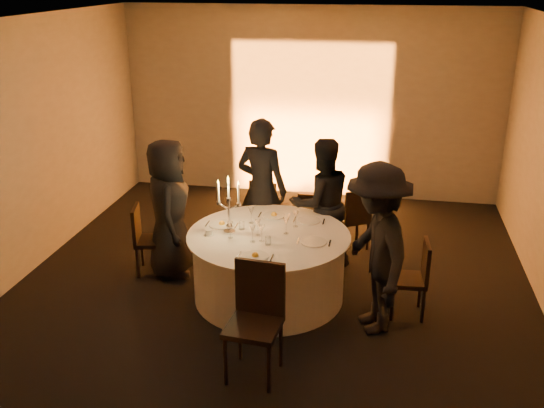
% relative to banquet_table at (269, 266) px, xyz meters
% --- Properties ---
extents(floor, '(7.00, 7.00, 0.00)m').
position_rel_banquet_table_xyz_m(floor, '(0.00, 0.00, -0.38)').
color(floor, black).
rests_on(floor, ground).
extents(ceiling, '(7.00, 7.00, 0.00)m').
position_rel_banquet_table_xyz_m(ceiling, '(0.00, 0.00, 2.62)').
color(ceiling, white).
rests_on(ceiling, wall_back).
extents(wall_back, '(7.00, 0.00, 7.00)m').
position_rel_banquet_table_xyz_m(wall_back, '(0.00, 3.50, 1.12)').
color(wall_back, '#A49E98').
rests_on(wall_back, floor).
extents(wall_front, '(7.00, 0.00, 7.00)m').
position_rel_banquet_table_xyz_m(wall_front, '(0.00, -3.50, 1.12)').
color(wall_front, '#A49E98').
rests_on(wall_front, floor).
extents(wall_left, '(0.00, 7.00, 7.00)m').
position_rel_banquet_table_xyz_m(wall_left, '(-3.00, 0.00, 1.12)').
color(wall_left, '#A49E98').
rests_on(wall_left, floor).
extents(uplighter_fixture, '(0.25, 0.12, 0.10)m').
position_rel_banquet_table_xyz_m(uplighter_fixture, '(0.00, 3.20, -0.33)').
color(uplighter_fixture, black).
rests_on(uplighter_fixture, floor).
extents(banquet_table, '(1.80, 1.80, 0.77)m').
position_rel_banquet_table_xyz_m(banquet_table, '(0.00, 0.00, 0.00)').
color(banquet_table, black).
rests_on(banquet_table, floor).
extents(chair_left, '(0.45, 0.45, 0.86)m').
position_rel_banquet_table_xyz_m(chair_left, '(-1.58, 0.32, 0.09)').
color(chair_left, black).
rests_on(chair_left, floor).
extents(chair_back_left, '(0.45, 0.45, 0.87)m').
position_rel_banquet_table_xyz_m(chair_back_left, '(-0.34, 1.52, 0.10)').
color(chair_back_left, black).
rests_on(chair_back_left, floor).
extents(chair_back_right, '(0.51, 0.51, 0.85)m').
position_rel_banquet_table_xyz_m(chair_back_right, '(0.87, 1.44, 0.09)').
color(chair_back_right, black).
rests_on(chair_back_right, floor).
extents(chair_right, '(0.40, 0.40, 0.85)m').
position_rel_banquet_table_xyz_m(chair_right, '(1.59, -0.09, 0.09)').
color(chair_right, black).
rests_on(chair_right, floor).
extents(chair_front, '(0.51, 0.51, 1.06)m').
position_rel_banquet_table_xyz_m(chair_front, '(0.15, -1.36, 0.22)').
color(chair_front, black).
rests_on(chair_front, floor).
extents(guest_left, '(0.74, 0.94, 1.68)m').
position_rel_banquet_table_xyz_m(guest_left, '(-1.27, 0.36, 0.46)').
color(guest_left, black).
rests_on(guest_left, floor).
extents(guest_back_left, '(0.76, 0.60, 1.83)m').
position_rel_banquet_table_xyz_m(guest_back_left, '(-0.28, 1.01, 0.53)').
color(guest_back_left, black).
rests_on(guest_back_left, floor).
extents(guest_back_right, '(0.99, 0.92, 1.64)m').
position_rel_banquet_table_xyz_m(guest_back_right, '(0.48, 0.92, 0.43)').
color(guest_back_right, black).
rests_on(guest_back_right, floor).
extents(guest_right, '(1.01, 1.31, 1.78)m').
position_rel_banquet_table_xyz_m(guest_right, '(1.17, -0.43, 0.51)').
color(guest_right, black).
rests_on(guest_right, floor).
extents(plate_left, '(0.36, 0.29, 0.08)m').
position_rel_banquet_table_xyz_m(plate_left, '(-0.57, 0.15, 0.40)').
color(plate_left, white).
rests_on(plate_left, banquet_table).
extents(plate_back_left, '(0.36, 0.26, 0.08)m').
position_rel_banquet_table_xyz_m(plate_back_left, '(-0.04, 0.52, 0.40)').
color(plate_back_left, white).
rests_on(plate_back_left, banquet_table).
extents(plate_back_right, '(0.35, 0.27, 0.01)m').
position_rel_banquet_table_xyz_m(plate_back_right, '(0.39, 0.45, 0.39)').
color(plate_back_right, white).
rests_on(plate_back_right, banquet_table).
extents(plate_right, '(0.36, 0.28, 0.01)m').
position_rel_banquet_table_xyz_m(plate_right, '(0.51, -0.13, 0.39)').
color(plate_right, white).
rests_on(plate_right, banquet_table).
extents(plate_front, '(0.36, 0.28, 0.08)m').
position_rel_banquet_table_xyz_m(plate_front, '(-0.03, -0.58, 0.40)').
color(plate_front, white).
rests_on(plate_front, banquet_table).
extents(coffee_cup, '(0.11, 0.11, 0.07)m').
position_rel_banquet_table_xyz_m(coffee_cup, '(-0.64, -0.14, 0.42)').
color(coffee_cup, white).
rests_on(coffee_cup, banquet_table).
extents(candelabra, '(0.28, 0.13, 0.66)m').
position_rel_banquet_table_xyz_m(candelabra, '(-0.44, -0.03, 0.62)').
color(candelabra, silver).
rests_on(candelabra, banquet_table).
extents(wine_glass_a, '(0.07, 0.07, 0.19)m').
position_rel_banquet_table_xyz_m(wine_glass_a, '(-0.39, -0.17, 0.52)').
color(wine_glass_a, silver).
rests_on(wine_glass_a, banquet_table).
extents(wine_glass_b, '(0.07, 0.07, 0.19)m').
position_rel_banquet_table_xyz_m(wine_glass_b, '(-0.11, -0.06, 0.52)').
color(wine_glass_b, silver).
rests_on(wine_glass_b, banquet_table).
extents(wine_glass_c, '(0.07, 0.07, 0.19)m').
position_rel_banquet_table_xyz_m(wine_glass_c, '(0.19, 0.05, 0.52)').
color(wine_glass_c, silver).
rests_on(wine_glass_c, banquet_table).
extents(wine_glass_d, '(0.07, 0.07, 0.19)m').
position_rel_banquet_table_xyz_m(wine_glass_d, '(-0.25, 0.27, 0.52)').
color(wine_glass_d, silver).
rests_on(wine_glass_d, banquet_table).
extents(wine_glass_e, '(0.07, 0.07, 0.19)m').
position_rel_banquet_table_xyz_m(wine_glass_e, '(-0.04, -0.20, 0.52)').
color(wine_glass_e, silver).
rests_on(wine_glass_e, banquet_table).
extents(wine_glass_f, '(0.07, 0.07, 0.19)m').
position_rel_banquet_table_xyz_m(wine_glass_f, '(-0.13, -0.23, 0.52)').
color(wine_glass_f, silver).
rests_on(wine_glass_f, banquet_table).
extents(wine_glass_g, '(0.07, 0.07, 0.19)m').
position_rel_banquet_table_xyz_m(wine_glass_g, '(0.26, 0.27, 0.52)').
color(wine_glass_g, silver).
rests_on(wine_glass_g, banquet_table).
extents(tumbler_a, '(0.07, 0.07, 0.09)m').
position_rel_banquet_table_xyz_m(tumbler_a, '(-0.32, 0.08, 0.43)').
color(tumbler_a, silver).
rests_on(tumbler_a, banquet_table).
extents(tumbler_b, '(0.07, 0.07, 0.09)m').
position_rel_banquet_table_xyz_m(tumbler_b, '(0.04, -0.27, 0.43)').
color(tumbler_b, silver).
rests_on(tumbler_b, banquet_table).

